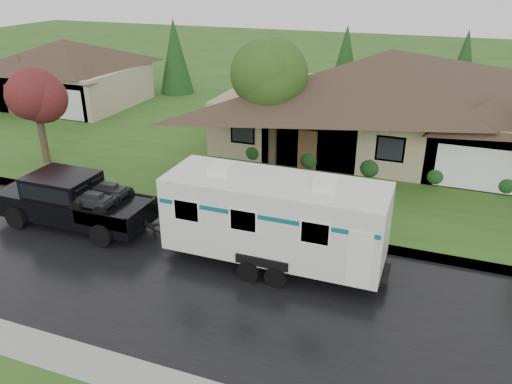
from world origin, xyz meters
TOP-DOWN VIEW (x-y plane):
  - ground at (0.00, 0.00)m, footprint 140.00×140.00m
  - road at (0.00, -2.00)m, footprint 140.00×8.00m
  - curb at (0.00, 2.25)m, footprint 140.00×0.50m
  - lawn at (0.00, 15.00)m, footprint 140.00×26.00m
  - house_main at (2.29, 13.84)m, footprint 19.44×10.80m
  - house_far at (-21.78, 15.85)m, footprint 10.80×8.64m
  - tree_left_green at (-3.12, 8.91)m, footprint 4.10×4.10m
  - tree_red at (-14.73, 5.02)m, footprint 3.05×3.05m
  - shrub_row at (2.00, 9.30)m, footprint 13.60×1.00m
  - pickup_truck at (-8.80, -0.11)m, footprint 6.56×2.49m
  - travel_trailer at (0.02, -0.11)m, footprint 8.10×2.84m

SIDE VIEW (x-z plane):
  - ground at x=0.00m, z-range 0.00..0.00m
  - road at x=0.00m, z-range 0.00..0.01m
  - curb at x=0.00m, z-range 0.00..0.15m
  - lawn at x=0.00m, z-range 0.00..0.15m
  - shrub_row at x=2.00m, z-range 0.15..1.15m
  - pickup_truck at x=-8.80m, z-range 0.08..2.27m
  - travel_trailer at x=0.02m, z-range 0.11..3.74m
  - house_far at x=-21.78m, z-range 0.07..5.87m
  - house_main at x=2.29m, z-range 0.14..7.04m
  - tree_red at x=-14.73m, z-range 1.12..6.17m
  - tree_left_green at x=-3.12m, z-range 1.47..8.25m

